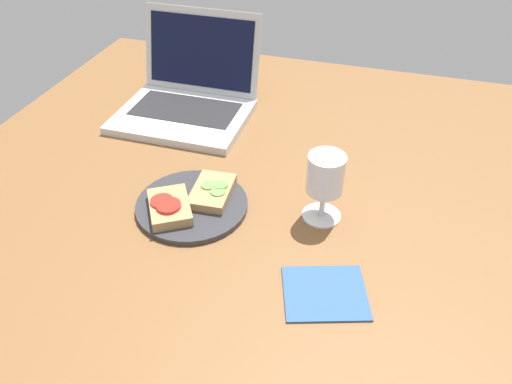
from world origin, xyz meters
TOP-DOWN VIEW (x-y plane):
  - wooden_table at (0.00, 0.00)cm, footprint 140.00×140.00cm
  - plate at (-11.42, -7.09)cm, footprint 22.30×22.30cm
  - sandwich_with_tomato at (-14.48, -10.75)cm, footprint 12.23×13.37cm
  - sandwich_with_cucumber at (-8.34, -3.50)cm, footprint 8.24×11.90cm
  - wine_glass at (13.86, -2.22)cm, footprint 7.59×7.59cm
  - laptop at (-27.09, 28.58)cm, footprint 32.34×30.70cm
  - napkin at (18.17, -21.33)cm, footprint 16.60×15.37cm

SIDE VIEW (x-z plane):
  - wooden_table at x=0.00cm, z-range 0.00..3.00cm
  - napkin at x=18.17cm, z-range 3.00..3.40cm
  - plate at x=-11.42cm, z-range 3.00..4.18cm
  - sandwich_with_cucumber at x=-8.34cm, z-range 4.02..6.33cm
  - sandwich_with_tomato at x=-14.48cm, z-range 4.01..6.77cm
  - laptop at x=-27.09cm, z-range -4.27..18.55cm
  - wine_glass at x=13.86cm, z-range 5.38..19.51cm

